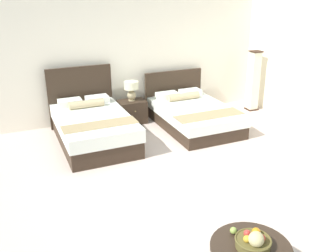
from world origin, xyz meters
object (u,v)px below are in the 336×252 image
Objects in this scene: bed_near_window at (93,126)px; bed_near_corner at (193,114)px; loose_apple at (233,231)px; floor_lamp_corner at (254,81)px; nightstand at (132,112)px; fruit_bowl at (254,241)px; table_lamp at (131,88)px.

bed_near_window is 2.17m from bed_near_corner.
floor_lamp_corner reaches higher than loose_apple.
nightstand is 7.74× the size of loose_apple.
loose_apple is (-1.55, -4.03, 0.22)m from bed_near_corner.
bed_near_corner reaches higher than nightstand.
table_lamp is at bearing 86.10° from fruit_bowl.
loose_apple is at bearing -81.13° from bed_near_window.
nightstand is at bearing 85.11° from loose_apple.
bed_near_window is at bearing -144.50° from table_lamp.
nightstand is 1.38× the size of table_lamp.
table_lamp is 4.79m from loose_apple.
floor_lamp_corner is (3.39, 4.46, 0.23)m from loose_apple.
fruit_bowl is (0.69, -4.30, 0.21)m from bed_near_window.
nightstand is at bearing 147.80° from bed_near_corner.
bed_near_window is 28.73× the size of loose_apple.
fruit_bowl is (-0.34, -5.04, -0.25)m from table_lamp.
bed_near_corner is 1.45m from table_lamp.
bed_near_window reaches higher than loose_apple.
fruit_bowl reaches higher than nightstand.
loose_apple is (-0.06, 0.27, -0.04)m from fruit_bowl.
loose_apple reaches higher than nightstand.
bed_near_corner is 28.69× the size of loose_apple.
table_lamp is (0.00, 0.02, 0.53)m from nightstand.
table_lamp is 5.05m from fruit_bowl.
floor_lamp_corner is (2.98, -0.30, -0.06)m from table_lamp.
bed_near_window is at bearing -173.83° from floor_lamp_corner.
bed_near_window reaches higher than fruit_bowl.
fruit_bowl is 0.28m from loose_apple.
loose_apple is at bearing 103.04° from fruit_bowl.
bed_near_window is 5.10× the size of table_lamp.
fruit_bowl is (-0.34, -5.02, 0.28)m from nightstand.
floor_lamp_corner is at bearing 54.92° from fruit_bowl.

